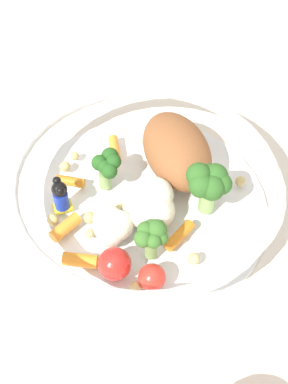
{
  "coord_description": "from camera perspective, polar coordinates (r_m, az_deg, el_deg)",
  "views": [
    {
      "loc": [
        0.22,
        0.23,
        0.45
      ],
      "look_at": [
        -0.01,
        -0.01,
        0.03
      ],
      "focal_mm": 53.2,
      "sensor_mm": 36.0,
      "label": 1
    }
  ],
  "objects": [
    {
      "name": "ground_plane",
      "position": [
        0.55,
        -0.19,
        -3.13
      ],
      "size": [
        2.4,
        2.4,
        0.0
      ],
      "primitive_type": "plane",
      "color": "silver"
    },
    {
      "name": "food_container",
      "position": [
        0.54,
        0.5,
        0.24
      ],
      "size": [
        0.26,
        0.26,
        0.07
      ],
      "color": "white",
      "rests_on": "ground_plane"
    }
  ]
}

